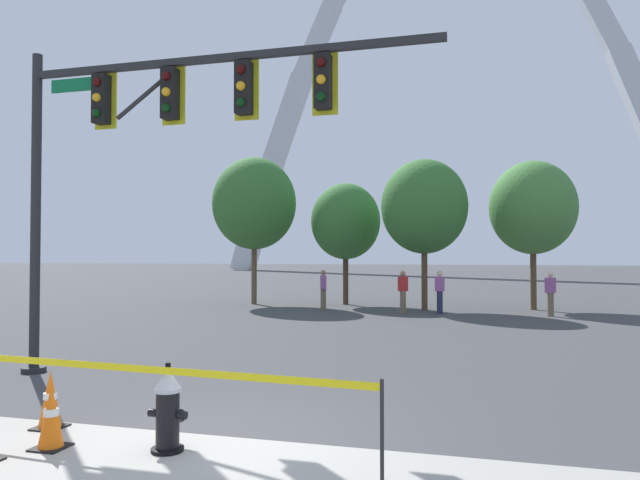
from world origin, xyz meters
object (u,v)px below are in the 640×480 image
at_px(pedestrian_walking_right, 403,292).
at_px(traffic_cone_by_hydrant, 51,417).
at_px(monument_arch, 450,94).
at_px(pedestrian_standing_center, 323,289).
at_px(pedestrian_near_trees, 550,293).
at_px(fire_hydrant, 168,410).
at_px(pedestrian_walking_left, 440,292).
at_px(traffic_signal_gantry, 149,131).
at_px(traffic_cone_mid_sidewalk, 50,400).

bearing_deg(pedestrian_walking_right, traffic_cone_by_hydrant, -97.40).
distance_m(monument_arch, pedestrian_walking_right, 58.64).
bearing_deg(pedestrian_standing_center, pedestrian_near_trees, -1.14).
bearing_deg(pedestrian_near_trees, traffic_cone_by_hydrant, -113.89).
bearing_deg(fire_hydrant, pedestrian_walking_left, 82.60).
relative_size(traffic_signal_gantry, pedestrian_standing_center, 4.92).
distance_m(traffic_cone_mid_sidewalk, pedestrian_walking_left, 16.21).
bearing_deg(pedestrian_walking_left, fire_hydrant, -97.40).
bearing_deg(fire_hydrant, pedestrian_standing_center, 98.53).
height_order(traffic_cone_mid_sidewalk, pedestrian_walking_left, pedestrian_walking_left).
distance_m(pedestrian_walking_left, pedestrian_standing_center, 4.55).
bearing_deg(monument_arch, traffic_cone_mid_sidewalk, -91.90).
xyz_separation_m(traffic_cone_by_hydrant, monument_arch, (1.77, 70.39, 22.58)).
xyz_separation_m(traffic_signal_gantry, monument_arch, (2.71, 66.85, 18.53)).
bearing_deg(traffic_signal_gantry, pedestrian_walking_right, 76.40).
relative_size(traffic_cone_by_hydrant, pedestrian_near_trees, 0.46).
height_order(pedestrian_walking_left, pedestrian_near_trees, same).
bearing_deg(monument_arch, pedestrian_near_trees, -84.16).
relative_size(pedestrian_walking_right, pedestrian_near_trees, 1.00).
relative_size(fire_hydrant, pedestrian_walking_right, 0.62).
height_order(pedestrian_standing_center, pedestrian_walking_right, same).
xyz_separation_m(traffic_cone_mid_sidewalk, pedestrian_standing_center, (-0.57, 15.98, 0.46)).
height_order(traffic_cone_by_hydrant, pedestrian_standing_center, pedestrian_standing_center).
bearing_deg(pedestrian_walking_left, traffic_cone_mid_sidewalk, -104.18).
bearing_deg(pedestrian_walking_left, monument_arch, 91.75).
xyz_separation_m(fire_hydrant, traffic_cone_by_hydrant, (-1.33, -0.26, -0.11)).
relative_size(traffic_signal_gantry, pedestrian_walking_left, 4.92).
distance_m(fire_hydrant, pedestrian_near_trees, 17.26).
height_order(traffic_signal_gantry, pedestrian_walking_right, traffic_signal_gantry).
height_order(traffic_signal_gantry, pedestrian_near_trees, traffic_signal_gantry).
distance_m(traffic_cone_mid_sidewalk, pedestrian_walking_right, 15.67).
height_order(traffic_cone_mid_sidewalk, pedestrian_walking_right, pedestrian_walking_right).
distance_m(fire_hydrant, pedestrian_standing_center, 16.55).
distance_m(fire_hydrant, pedestrian_walking_right, 15.85).
distance_m(pedestrian_standing_center, pedestrian_walking_right, 3.26).
xyz_separation_m(traffic_cone_mid_sidewalk, pedestrian_walking_right, (2.64, 15.44, 0.46)).
height_order(traffic_cone_by_hydrant, traffic_signal_gantry, traffic_signal_gantry).
distance_m(traffic_cone_by_hydrant, monument_arch, 73.94).
height_order(fire_hydrant, traffic_signal_gantry, traffic_signal_gantry).
relative_size(pedestrian_walking_left, pedestrian_near_trees, 1.00).
height_order(traffic_cone_by_hydrant, traffic_cone_mid_sidewalk, same).
xyz_separation_m(monument_arch, pedestrian_standing_center, (-2.89, -53.77, -22.12)).
xyz_separation_m(traffic_signal_gantry, pedestrian_walking_right, (3.04, 12.55, -3.59)).
distance_m(traffic_cone_by_hydrant, pedestrian_standing_center, 16.66).
xyz_separation_m(traffic_signal_gantry, pedestrian_walking_left, (4.37, 12.82, -3.59)).
relative_size(traffic_signal_gantry, pedestrian_walking_right, 4.92).
distance_m(traffic_signal_gantry, pedestrian_walking_left, 14.01).
relative_size(traffic_cone_mid_sidewalk, traffic_signal_gantry, 0.09).
bearing_deg(pedestrian_standing_center, traffic_signal_gantry, -89.23).
distance_m(monument_arch, pedestrian_standing_center, 58.22).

